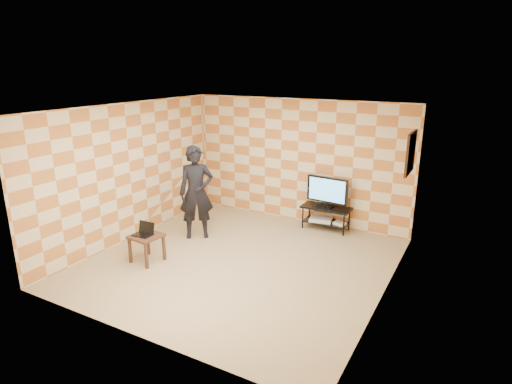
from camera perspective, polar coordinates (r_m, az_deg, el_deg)
floor at (r=7.74m, az=-2.17°, el=-9.31°), size 5.00×5.00×0.00m
wall_back at (r=9.41m, az=5.61°, el=4.09°), size 5.00×0.02×2.70m
wall_front at (r=5.39m, az=-16.21°, el=-6.30°), size 5.00×0.02×2.70m
wall_left at (r=8.77m, az=-16.45°, el=2.54°), size 0.02×5.00×2.70m
wall_right at (r=6.38m, az=17.33°, el=-2.77°), size 0.02×5.00×2.70m
ceiling at (r=6.99m, az=-2.42°, el=10.99°), size 5.00×5.00×0.02m
wall_art at (r=7.72m, az=19.94°, el=4.92°), size 0.04×0.72×0.72m
tv_stand at (r=9.19m, az=9.33°, el=-2.76°), size 1.03×0.46×0.50m
tv at (r=9.03m, az=9.47°, el=0.18°), size 0.89×0.19×0.65m
dvd_player at (r=9.25m, az=8.63°, el=-3.61°), size 0.51×0.41×0.08m
game_console at (r=9.12m, az=11.08°, el=-4.12°), size 0.27×0.22×0.05m
side_table at (r=7.84m, az=-14.41°, el=-6.20°), size 0.54×0.54×0.50m
laptop at (r=7.83m, az=-14.68°, el=-5.16°), size 0.34×0.27×0.22m
person at (r=8.58m, az=-7.95°, el=-0.08°), size 0.82×0.78×1.88m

